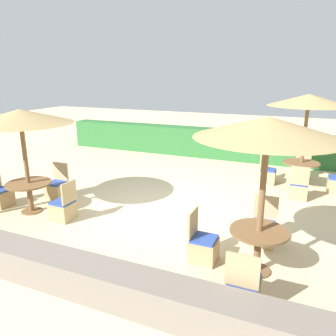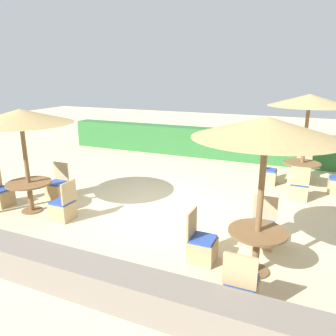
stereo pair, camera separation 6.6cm
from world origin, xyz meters
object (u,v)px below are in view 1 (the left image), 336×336
Objects in this scene: parasol_back_right at (309,101)px; patio_chair_back_right_south at (298,189)px; round_table_back_right at (301,168)px; round_table_front_left at (29,189)px; parasol_front_right at (268,128)px; patio_chair_front_left_east at (64,209)px; patio_chair_front_right_north at (263,231)px; patio_chair_back_right_north at (302,170)px; patio_chair_front_right_south at (243,290)px; patio_chair_back_right_west at (267,175)px; parasol_front_left at (20,117)px; patio_chair_front_left_west at (0,196)px; patio_chair_front_right_west at (203,247)px; patio_chair_front_left_north at (57,189)px; round_table_front_right at (258,241)px.

patio_chair_back_right_south is (0.00, -0.97, -2.23)m from parasol_back_right.
round_table_front_left is (-5.87, -4.39, -0.01)m from round_table_back_right.
patio_chair_front_left_east is at bearing 175.27° from parasol_front_right.
patio_chair_front_right_north is at bearing 91.90° from parasol_front_right.
patio_chair_back_right_north is 6.73m from patio_chair_front_right_south.
parasol_front_left reaches higher than patio_chair_back_right_west.
patio_chair_back_right_west is 1.00× the size of patio_chair_front_left_west.
patio_chair_front_left_west is (-6.84, -4.42, -2.23)m from parasol_back_right.
round_table_back_right is at bearing 163.44° from patio_chair_front_right_west.
patio_chair_front_right_west is (4.47, -1.40, 0.00)m from patio_chair_front_left_north.
round_table_front_left is at bearing -143.17° from round_table_back_right.
round_table_back_right is 1.07× the size of round_table_front_right.
patio_chair_front_right_west is (-0.93, -0.03, -0.31)m from round_table_front_right.
round_table_back_right is 4.83m from round_table_front_right.
patio_chair_front_right_north is at bearing 83.01° from patio_chair_back_right_north.
parasol_front_left is 5.84m from patio_chair_front_right_south.
parasol_front_right is 2.38m from patio_chair_front_right_north.
round_table_front_left is at bearing 42.07° from patio_chair_back_right_north.
round_table_front_left is at bearing -149.74° from patio_chair_back_right_south.
patio_chair_back_right_south is 4.82m from patio_chair_front_right_south.
patio_chair_front_left_east is 3.42m from patio_chair_front_right_west.
patio_chair_back_right_south is 0.89× the size of round_table_front_left.
patio_chair_back_right_west is 1.00× the size of patio_chair_front_left_east.
parasol_front_left reaches higher than patio_chair_front_left_east.
patio_chair_front_left_north is at bearing -149.86° from parasol_back_right.
parasol_back_right reaches higher than patio_chair_back_right_west.
patio_chair_back_right_south is at bearing -89.86° from round_table_back_right.
patio_chair_front_left_east and patio_chair_front_left_west have the same top height.
parasol_back_right is 2.88× the size of patio_chair_back_right_west.
patio_chair_back_right_west is at bearing 132.73° from patio_chair_back_right_south.
patio_chair_back_right_west is at bearing 173.89° from patio_chair_front_right_west.
parasol_front_right reaches higher than round_table_front_right.
patio_chair_back_right_north and patio_chair_front_left_west have the same top height.
patio_chair_front_left_north is at bearing -107.45° from patio_chair_front_right_west.
round_table_front_left is (-4.95, -4.42, 0.31)m from patio_chair_back_right_west.
round_table_back_right is at bearing -47.42° from patio_chair_front_left_east.
parasol_back_right is 1.91m from round_table_back_right.
patio_chair_back_right_south is 1.00× the size of patio_chair_front_right_north.
patio_chair_back_right_north is 0.98× the size of round_table_front_right.
parasol_front_right reaches higher than patio_chair_front_right_south.
parasol_front_right is at bearing 86.98° from patio_chair_front_right_south.
round_table_front_right is at bearing -97.53° from patio_chair_back_right_south.
patio_chair_back_right_south and patio_chair_front_left_east have the same top height.
round_table_back_right is 8.15m from patio_chair_front_left_west.
patio_chair_front_left_west is at bearing -153.25° from patio_chair_back_right_south.
patio_chair_back_right_west reaches higher than round_table_front_right.
patio_chair_back_right_north and patio_chair_front_right_south have the same top height.
parasol_front_left is at bearing -143.17° from round_table_back_right.
patio_chair_back_right_south is 1.00× the size of patio_chair_front_left_west.
patio_chair_back_right_west and patio_chair_front_left_east have the same top height.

